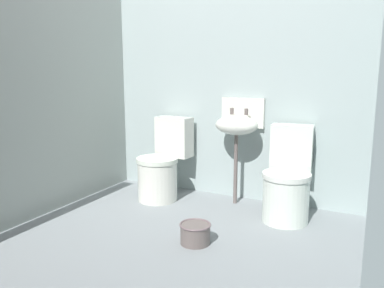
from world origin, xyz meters
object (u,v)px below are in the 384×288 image
object	(u,v)px
toilet_right	(288,182)
toilet_left	(163,166)
sink	(238,124)
bucket	(195,233)

from	to	relation	value
toilet_right	toilet_left	bearing A→B (deg)	-7.06
toilet_left	sink	size ratio (longest dim) A/B	0.79
bucket	toilet_left	bearing A→B (deg)	133.07
toilet_left	toilet_right	distance (m)	1.23
toilet_left	bucket	size ratio (longest dim) A/B	3.31
sink	bucket	distance (m)	1.21
toilet_right	sink	xyz separation A→B (m)	(-0.53, 0.19, 0.43)
sink	bucket	size ratio (longest dim) A/B	4.20
sink	toilet_right	bearing A→B (deg)	-19.56
toilet_left	sink	xyz separation A→B (m)	(0.70, 0.19, 0.43)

